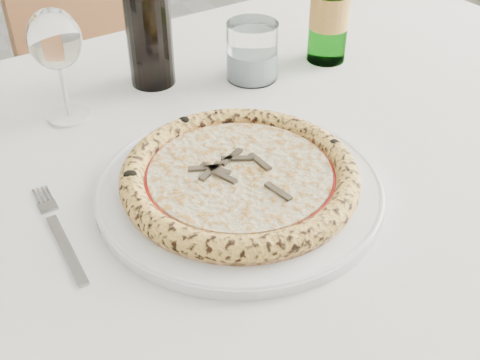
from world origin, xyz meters
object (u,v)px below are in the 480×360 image
Objects in this scene: wine_glass at (55,42)px; wine_bottle at (147,8)px; tumbler at (252,55)px; plate at (240,187)px; dining_table at (208,200)px; chair_far at (101,62)px; beer_bottle at (331,2)px; pizza at (240,176)px.

wine_bottle is at bearing 16.50° from wine_glass.
plate is at bearing -121.77° from tumbler.
chair_far is at bearing 84.61° from dining_table.
tumbler is 0.37× the size of beer_bottle.
tumbler is at bearing 179.66° from beer_bottle.
tumbler is at bearing -22.32° from wine_bottle.
tumbler reaches higher than dining_table.
wine_bottle is (-0.06, -0.58, 0.35)m from chair_far.
beer_bottle is at bearing 40.34° from pizza.
wine_bottle is at bearing 86.39° from dining_table.
chair_far is 0.76m from beer_bottle.
plate is at bearing -94.80° from chair_far.
dining_table is 5.43× the size of wine_bottle.
dining_table is 0.14m from plate.
plate is at bearing -63.94° from wine_glass.
plate is 0.42m from beer_bottle.
wine_glass is (-0.14, 0.19, 0.20)m from dining_table.
dining_table is 0.31m from wine_glass.
wine_bottle reaches higher than tumbler.
wine_bottle is (0.01, 0.33, 0.10)m from pizza.
pizza is 0.33m from wine_glass.
dining_table is 0.27m from tumbler.
plate is (0.00, -0.10, 0.09)m from dining_table.
dining_table is at bearing -134.62° from tumbler.
chair_far is 0.95m from plate.
pizza is at bearing -63.94° from wine_glass.
beer_bottle is (0.15, -0.00, 0.06)m from tumbler.
wine_bottle reaches higher than pizza.
pizza is 3.13× the size of tumbler.
tumbler is at bearing 58.23° from pizza.
pizza is at bearing -94.80° from chair_far.
wine_glass is at bearing 116.06° from pizza.
wine_bottle is at bearing 168.13° from beer_bottle.
beer_bottle is (0.31, 0.27, 0.08)m from pizza.
pizza is at bearing -92.52° from wine_bottle.
beer_bottle is (0.31, 0.27, 0.10)m from plate.
pizza is (-0.00, -0.10, 0.11)m from dining_table.
wine_glass is at bearing 177.79° from beer_bottle.
chair_far is at bearing 71.03° from wine_glass.
beer_bottle is (0.24, -0.65, 0.33)m from chair_far.
chair_far is 9.81× the size of tumbler.
chair_far is 3.13× the size of pizza.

